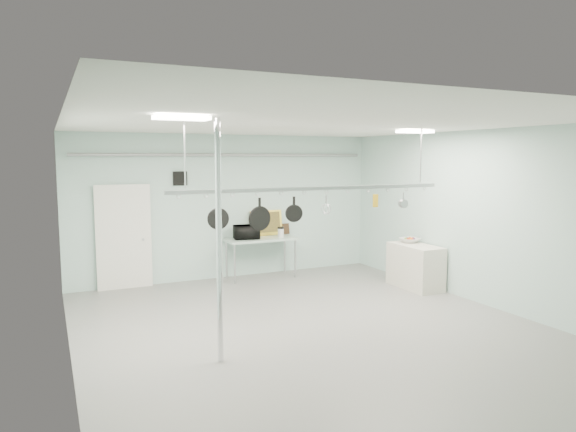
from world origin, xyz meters
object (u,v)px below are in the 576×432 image
skillet_mid (260,215)px  skillet_right (294,208)px  chrome_pole (219,242)px  prep_table (261,241)px  side_cabinet (415,266)px  fruit_bowl (410,240)px  coffee_canister (281,233)px  microwave (247,232)px  pot_rack (316,187)px  skillet_left (218,214)px

skillet_mid → skillet_right: bearing=-7.2°
chrome_pole → skillet_right: chrome_pole is taller
skillet_mid → prep_table: bearing=60.3°
side_cabinet → skillet_right: 3.80m
fruit_bowl → skillet_right: size_ratio=1.06×
chrome_pole → coffee_canister: size_ratio=16.24×
coffee_canister → skillet_right: 3.54m
chrome_pole → skillet_right: size_ratio=8.48×
prep_table → skillet_right: size_ratio=4.24×
prep_table → microwave: (-0.34, 0.01, 0.22)m
side_cabinet → pot_rack: 3.62m
microwave → skillet_right: 3.44m
chrome_pole → side_cabinet: (4.85, 2.00, -1.15)m
fruit_bowl → coffee_canister: bearing=140.4°
prep_table → pot_rack: (-0.40, -3.30, 1.40)m
chrome_pole → coffee_canister: bearing=56.2°
pot_rack → fruit_bowl: bearing=24.7°
skillet_mid → microwave: bearing=65.5°
skillet_right → fruit_bowl: bearing=39.4°
fruit_bowl → skillet_left: 4.94m
chrome_pole → fruit_bowl: bearing=25.0°
pot_rack → microwave: pot_rack is taller
side_cabinet → microwave: 3.69m
pot_rack → skillet_left: 1.66m
fruit_bowl → skillet_left: size_ratio=0.93×
skillet_left → skillet_mid: same height
side_cabinet → microwave: microwave is taller
chrome_pole → fruit_bowl: (4.93, 2.29, -0.65)m
side_cabinet → coffee_canister: size_ratio=6.09×
coffee_canister → skillet_mid: bearing=-119.5°
skillet_right → skillet_mid: bearing=-162.9°
skillet_mid → coffee_canister: bearing=53.3°
pot_rack → fruit_bowl: (3.03, 1.39, -1.28)m
skillet_right → side_cabinet: bearing=35.4°
prep_table → skillet_right: (-0.78, -3.30, 1.06)m
chrome_pole → skillet_right: bearing=30.7°
chrome_pole → skillet_mid: 1.32m
prep_table → coffee_canister: size_ratio=8.12×
skillet_mid → pot_rack: bearing=-7.2°
prep_table → fruit_bowl: size_ratio=4.01×
skillet_left → skillet_mid: bearing=7.9°
microwave → skillet_left: bearing=72.3°
side_cabinet → pot_rack: size_ratio=0.25×
skillet_left → fruit_bowl: bearing=24.6°
chrome_pole → pot_rack: size_ratio=0.67×
skillet_left → skillet_mid: (0.66, 0.00, -0.04)m
chrome_pole → skillet_left: bearing=72.9°
fruit_bowl → skillet_mid: (-3.99, -1.39, 0.88)m
fruit_bowl → skillet_mid: bearing=-160.7°
chrome_pole → skillet_right: 1.79m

